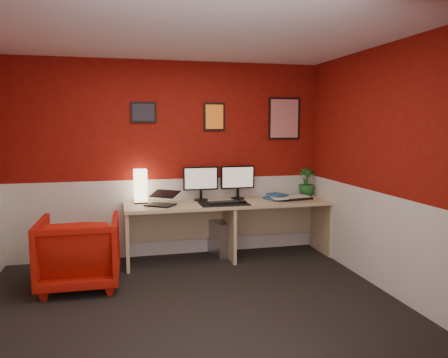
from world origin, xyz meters
TOP-DOWN VIEW (x-y plane):
  - ground at (0.00, 0.00)m, footprint 4.00×3.50m
  - ceiling at (0.00, 0.00)m, footprint 4.00×3.50m
  - wall_back at (0.00, 1.75)m, footprint 4.00×0.01m
  - wall_front at (0.00, -1.75)m, footprint 4.00×0.01m
  - wall_right at (2.00, 0.00)m, footprint 0.01×3.50m
  - wainscot_back at (0.00, 1.75)m, footprint 4.00×0.01m
  - wainscot_front at (0.00, -1.75)m, footprint 4.00×0.01m
  - wainscot_right at (2.00, 0.00)m, footprint 0.01×3.50m
  - desk at (0.72, 1.41)m, footprint 2.60×0.65m
  - shoji_lamp at (-0.37, 1.60)m, footprint 0.16×0.16m
  - laptop at (-0.15, 1.35)m, footprint 0.40×0.38m
  - monitor_left at (0.39, 1.60)m, footprint 0.45×0.06m
  - monitor_right at (0.88, 1.61)m, footprint 0.45×0.06m
  - desk_mat at (0.62, 1.29)m, footprint 0.60×0.38m
  - keyboard at (0.63, 1.32)m, footprint 0.43×0.18m
  - mouse at (0.86, 1.29)m, footprint 0.07×0.11m
  - book_bottom at (1.25, 1.41)m, footprint 0.32×0.36m
  - book_middle at (1.27, 1.37)m, footprint 0.23×0.29m
  - book_top at (1.28, 1.42)m, footprint 0.27×0.30m
  - zen_tray at (1.63, 1.41)m, footprint 0.39×0.31m
  - potted_plant at (1.86, 1.62)m, footprint 0.24×0.24m
  - pc_tower at (0.63, 1.57)m, footprint 0.28×0.48m
  - armchair at (-1.05, 0.84)m, footprint 0.82×0.84m
  - art_left at (-0.31, 1.74)m, footprint 0.32×0.02m
  - art_center at (0.60, 1.74)m, footprint 0.28×0.02m
  - art_right at (1.56, 1.74)m, footprint 0.44×0.02m

SIDE VIEW (x-z plane):
  - ground at x=0.00m, z-range -0.01..0.01m
  - pc_tower at x=0.63m, z-range 0.00..0.45m
  - desk at x=0.72m, z-range 0.00..0.73m
  - armchair at x=-1.05m, z-range 0.00..0.75m
  - wainscot_back at x=0.00m, z-range 0.00..1.00m
  - wainscot_front at x=0.00m, z-range 0.00..1.00m
  - wainscot_right at x=2.00m, z-range 0.00..1.00m
  - desk_mat at x=0.62m, z-range 0.73..0.74m
  - book_bottom at x=1.25m, z-range 0.73..0.76m
  - keyboard at x=0.63m, z-range 0.74..0.75m
  - zen_tray at x=1.63m, z-range 0.73..0.76m
  - mouse at x=0.86m, z-range 0.74..0.77m
  - book_middle at x=1.27m, z-range 0.76..0.78m
  - book_top at x=1.28m, z-range 0.78..0.80m
  - laptop at x=-0.15m, z-range 0.73..0.95m
  - potted_plant at x=1.86m, z-range 0.73..1.11m
  - shoji_lamp at x=-0.37m, z-range 0.73..1.13m
  - monitor_left at x=0.39m, z-range 0.73..1.31m
  - monitor_right at x=0.88m, z-range 0.73..1.31m
  - wall_back at x=0.00m, z-range 0.00..2.50m
  - wall_front at x=0.00m, z-range 0.00..2.50m
  - wall_right at x=2.00m, z-range 0.00..2.50m
  - art_right at x=1.56m, z-range 1.50..2.06m
  - art_center at x=0.60m, z-range 1.62..1.98m
  - art_left at x=-0.31m, z-range 1.72..1.98m
  - ceiling at x=0.00m, z-range 2.50..2.50m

